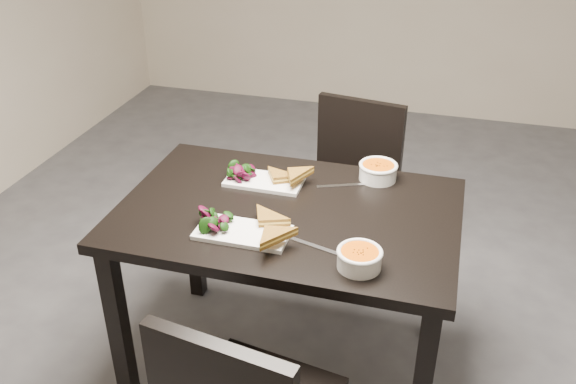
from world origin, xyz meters
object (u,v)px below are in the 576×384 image
object	(u,v)px
chair_far	(350,180)
soup_bowl_near	(359,258)
table	(288,232)
plate_far	(264,181)
plate_near	(243,233)
soup_bowl_far	(378,170)

from	to	relation	value
chair_far	soup_bowl_near	bearing A→B (deg)	-69.20
table	soup_bowl_near	world-z (taller)	soup_bowl_near
plate_far	table	bearing A→B (deg)	-48.95
plate_near	soup_bowl_near	distance (m)	0.41
soup_bowl_near	soup_bowl_far	distance (m)	0.58
plate_far	soup_bowl_far	size ratio (longest dim) A/B	1.96
table	chair_far	xyz separation A→B (m)	(0.09, 0.76, -0.17)
plate_near	plate_far	size ratio (longest dim) A/B	1.06
chair_far	plate_near	world-z (taller)	chair_far
plate_far	soup_bowl_far	distance (m)	0.44
table	chair_far	distance (m)	0.78
table	plate_far	distance (m)	0.24
table	plate_near	bearing A→B (deg)	-116.93
soup_bowl_near	soup_bowl_far	world-z (taller)	soup_bowl_far
table	plate_near	xyz separation A→B (m)	(-0.10, -0.20, 0.11)
plate_far	soup_bowl_far	bearing A→B (deg)	19.96
soup_bowl_near	plate_far	bearing A→B (deg)	135.69
chair_far	plate_far	world-z (taller)	chair_far
plate_near	plate_far	distance (m)	0.36
plate_far	soup_bowl_far	world-z (taller)	soup_bowl_far
chair_far	soup_bowl_far	size ratio (longest dim) A/B	5.71
table	plate_far	bearing A→B (deg)	131.05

